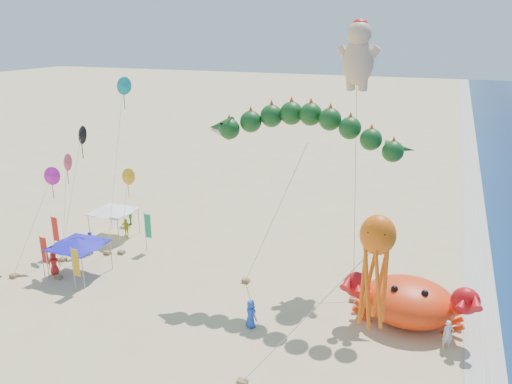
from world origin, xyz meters
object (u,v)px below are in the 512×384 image
crab_inflatable (408,300)px  octopus_kite (375,263)px  dragon_kite (305,134)px  cherub_kite (358,54)px  canopy_blue (78,242)px  canopy_white (113,209)px

crab_inflatable → octopus_kite: (-1.35, -5.97, 4.89)m
dragon_kite → cherub_kite: cherub_kite is taller
octopus_kite → canopy_blue: 21.03m
canopy_white → dragon_kite: bearing=-9.2°
dragon_kite → octopus_kite: 10.15m
crab_inflatable → dragon_kite: 11.42m
crab_inflatable → dragon_kite: size_ratio=0.60×
crab_inflatable → canopy_white: bearing=169.9°
canopy_white → canopy_blue: bearing=-73.7°
dragon_kite → octopus_kite: (5.55, -7.46, -4.08)m
cherub_kite → crab_inflatable: bearing=-53.9°
crab_inflatable → cherub_kite: cherub_kite is taller
crab_inflatable → dragon_kite: dragon_kite is taller
cherub_kite → octopus_kite: 15.78m
crab_inflatable → canopy_blue: crab_inflatable is taller
canopy_blue → canopy_white: 6.64m
canopy_blue → canopy_white: bearing=106.3°
crab_inflatable → canopy_blue: size_ratio=2.07×
crab_inflatable → canopy_blue: (-21.67, -2.19, 1.03)m
cherub_kite → octopus_kite: (3.63, -12.80, -8.48)m
cherub_kite → canopy_white: 22.44m
crab_inflatable → octopus_kite: 7.84m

